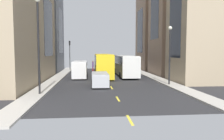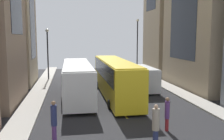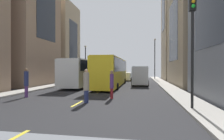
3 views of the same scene
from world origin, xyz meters
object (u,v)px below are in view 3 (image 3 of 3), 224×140
at_px(car_silver_0, 126,76).
at_px(pedestrian_waiting_curb, 112,83).
at_px(delivery_van_white, 140,74).
at_px(pedestrian_crossing_near, 86,85).
at_px(traffic_light_near_corner, 192,29).
at_px(streetcar_yellow, 112,70).
at_px(pedestrian_crossing_mid, 26,82).
at_px(city_bus_white, 85,71).

height_order(car_silver_0, pedestrian_waiting_curb, pedestrian_waiting_curb).
height_order(delivery_van_white, pedestrian_crossing_near, delivery_van_white).
xyz_separation_m(pedestrian_crossing_near, traffic_light_near_corner, (6.33, -1.16, 3.21)).
height_order(streetcar_yellow, pedestrian_waiting_curb, streetcar_yellow).
distance_m(streetcar_yellow, traffic_light_near_corner, 14.48).
distance_m(streetcar_yellow, car_silver_0, 11.17).
relative_size(streetcar_yellow, pedestrian_waiting_curb, 6.46).
relative_size(pedestrian_crossing_mid, pedestrian_crossing_near, 1.03).
height_order(streetcar_yellow, car_silver_0, streetcar_yellow).
xyz_separation_m(pedestrian_crossing_mid, pedestrian_waiting_curb, (6.84, 0.40, -0.08)).
bearing_deg(pedestrian_crossing_mid, car_silver_0, -87.18).
height_order(car_silver_0, pedestrian_crossing_near, pedestrian_crossing_near).
bearing_deg(pedestrian_waiting_curb, pedestrian_crossing_near, 119.34).
bearing_deg(streetcar_yellow, car_silver_0, 85.36).
distance_m(city_bus_white, traffic_light_near_corner, 16.45).
relative_size(car_silver_0, traffic_light_near_corner, 0.72).
distance_m(delivery_van_white, car_silver_0, 9.06).
distance_m(delivery_van_white, pedestrian_crossing_near, 14.44).
bearing_deg(car_silver_0, pedestrian_waiting_curb, -88.22).
bearing_deg(pedestrian_crossing_near, pedestrian_crossing_mid, 78.61).
height_order(city_bus_white, traffic_light_near_corner, traffic_light_near_corner).
xyz_separation_m(streetcar_yellow, car_silver_0, (0.90, 11.07, -1.20)).
relative_size(streetcar_yellow, pedestrian_crossing_mid, 5.98).
bearing_deg(city_bus_white, pedestrian_waiting_curb, -61.62).
distance_m(city_bus_white, pedestrian_crossing_mid, 10.23).
bearing_deg(streetcar_yellow, pedestrian_waiting_curb, -80.95).
distance_m(delivery_van_white, pedestrian_waiting_curb, 12.31).
bearing_deg(traffic_light_near_corner, pedestrian_crossing_mid, 167.33).
bearing_deg(delivery_van_white, pedestrian_crossing_mid, -125.27).
bearing_deg(pedestrian_crossing_mid, streetcar_yellow, -98.52).
bearing_deg(pedestrian_waiting_curb, car_silver_0, -22.25).
bearing_deg(city_bus_white, car_silver_0, 67.58).
bearing_deg(pedestrian_crossing_near, car_silver_0, 1.93).
distance_m(delivery_van_white, traffic_light_near_corner, 15.73).
height_order(delivery_van_white, pedestrian_crossing_mid, delivery_van_white).
xyz_separation_m(car_silver_0, pedestrian_waiting_curb, (0.65, -20.77, 0.24)).
distance_m(delivery_van_white, pedestrian_crossing_mid, 15.37).
xyz_separation_m(car_silver_0, traffic_light_near_corner, (5.57, -23.82, 3.48)).
relative_size(delivery_van_white, pedestrian_crossing_mid, 2.59).
xyz_separation_m(streetcar_yellow, pedestrian_waiting_curb, (1.55, -9.71, -0.96)).
xyz_separation_m(pedestrian_crossing_mid, traffic_light_near_corner, (11.77, -2.64, 3.16)).
height_order(pedestrian_crossing_near, pedestrian_waiting_curb, pedestrian_crossing_near).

